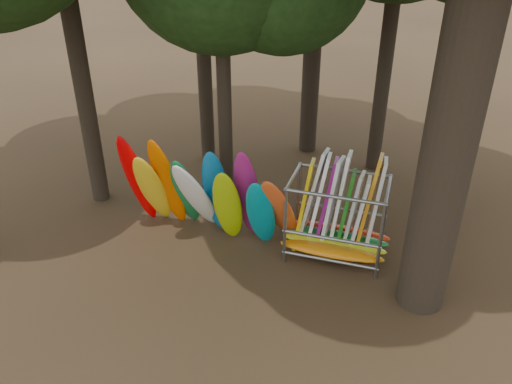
% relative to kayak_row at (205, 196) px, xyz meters
% --- Properties ---
extents(ground, '(120.00, 120.00, 0.00)m').
position_rel_kayak_row_xyz_m(ground, '(0.81, -1.00, -1.34)').
color(ground, '#47331E').
rests_on(ground, ground).
extents(kayak_row, '(5.00, 2.19, 3.16)m').
position_rel_kayak_row_xyz_m(kayak_row, '(0.00, 0.00, 0.00)').
color(kayak_row, '#E00003').
rests_on(kayak_row, ground).
extents(storage_rack, '(2.82, 1.55, 2.85)m').
position_rel_kayak_row_xyz_m(storage_rack, '(3.51, 0.34, -0.31)').
color(storage_rack, gray).
rests_on(storage_rack, ground).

